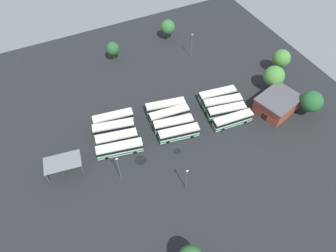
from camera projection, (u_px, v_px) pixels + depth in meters
The scene contains 25 objects.
ground_plane at pixel (172, 123), 84.16m from camera, with size 110.20×110.20×0.00m, color black.
bus_row0_slot0 at pixel (217, 95), 88.92m from camera, with size 11.53×4.26×3.35m.
bus_row0_slot1 at pixel (222, 103), 86.85m from camera, with size 11.70×4.94×3.35m.
bus_row0_slot2 at pixel (226, 111), 84.79m from camera, with size 11.29×4.64×3.35m.
bus_row0_slot3 at pixel (233, 120), 82.67m from camera, with size 11.65×3.52×3.35m.
bus_row1_slot0 at pixel (166, 106), 85.90m from camera, with size 11.74×4.74×3.35m.
bus_row1_slot1 at pixel (169, 114), 83.94m from camera, with size 11.59×3.72×3.35m.
bus_row1_slot2 at pixel (173, 124), 81.75m from camera, with size 11.22×4.63×3.35m.
bus_row1_slot3 at pixel (179, 133), 79.70m from camera, with size 11.30×4.46×3.35m.
bus_row2_slot0 at pixel (113, 118), 83.05m from camera, with size 11.43×4.15×3.35m.
bus_row2_slot1 at pixel (114, 128), 80.90m from camera, with size 11.45×4.87×3.35m.
bus_row2_slot2 at pixel (117, 138), 78.58m from camera, with size 11.22×4.59×3.35m.
bus_row2_slot3 at pixel (120, 149), 76.49m from camera, with size 12.19×4.93×3.35m.
depot_building at pixel (277, 104), 85.44m from camera, with size 13.62×11.97×5.05m.
maintenance_shelter at pixel (62, 162), 71.74m from camera, with size 9.49×6.38×3.80m.
lamp_post_far_corner at pixel (192, 45), 99.72m from camera, with size 0.56×0.28×8.82m.
lamp_post_mid_lot at pixel (187, 179), 68.06m from camera, with size 0.56×0.28×7.88m.
lamp_post_near_entrance at pixel (119, 169), 69.02m from camera, with size 0.56×0.28×9.14m.
tree_northeast at pixel (312, 101), 82.41m from camera, with size 6.03×6.03×8.23m.
tree_north_edge at pixel (274, 76), 88.70m from camera, with size 6.24×6.24×8.60m.
tree_west_edge at pixel (113, 49), 98.50m from camera, with size 4.44×4.44×6.91m.
tree_east_edge at pixel (168, 27), 106.16m from camera, with size 5.18×5.18×7.50m.
tree_south_edge at pixel (281, 58), 93.74m from camera, with size 5.58×5.58×8.44m.
puddle_near_shelter at pixel (141, 160), 76.37m from camera, with size 3.04×3.04×0.01m, color black.
puddle_centre_drain at pixel (177, 151), 78.11m from camera, with size 2.02×2.02×0.01m, color black.
Camera 1 is at (24.55, 47.92, 64.69)m, focal length 31.78 mm.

